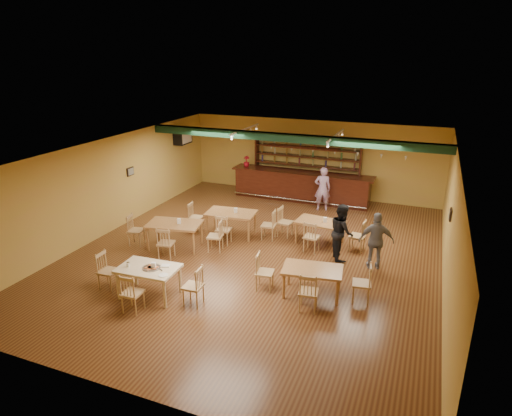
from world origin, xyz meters
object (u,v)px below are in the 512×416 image
at_px(patron_right_a, 342,232).
at_px(dining_table_a, 231,223).
at_px(bar_counter, 301,186).
at_px(patron_bar, 323,189).
at_px(dining_table_d, 312,282).
at_px(dining_table_b, 320,232).
at_px(dining_table_c, 175,235).
at_px(near_table, 149,281).

bearing_deg(patron_right_a, dining_table_a, 59.87).
relative_size(bar_counter, patron_bar, 3.42).
distance_m(bar_counter, patron_right_a, 5.21).
relative_size(dining_table_a, dining_table_d, 1.09).
height_order(dining_table_a, dining_table_d, dining_table_a).
distance_m(dining_table_d, patron_bar, 6.14).
distance_m(patron_bar, patron_right_a, 4.02).
bearing_deg(patron_right_a, dining_table_b, 21.20).
height_order(dining_table_b, dining_table_c, dining_table_c).
xyz_separation_m(dining_table_a, near_table, (-0.25, -4.11, -0.01)).
height_order(dining_table_b, patron_right_a, patron_right_a).
xyz_separation_m(dining_table_b, dining_table_d, (0.57, -3.05, -0.00)).
bearing_deg(patron_bar, dining_table_a, 39.02).
xyz_separation_m(dining_table_c, patron_bar, (3.23, 4.86, 0.42)).
bearing_deg(near_table, dining_table_c, 105.85).
xyz_separation_m(dining_table_a, dining_table_b, (2.75, 0.41, -0.03)).
distance_m(bar_counter, dining_table_b, 4.14).
height_order(dining_table_d, near_table, near_table).
bearing_deg(patron_bar, dining_table_d, 82.59).
distance_m(dining_table_d, near_table, 3.86).
distance_m(near_table, patron_right_a, 5.33).
xyz_separation_m(dining_table_d, patron_right_a, (0.23, 2.25, 0.45)).
relative_size(dining_table_b, dining_table_c, 0.91).
relative_size(dining_table_b, dining_table_d, 1.01).
relative_size(dining_table_c, patron_bar, 0.96).
relative_size(near_table, patron_bar, 0.86).
relative_size(dining_table_b, near_table, 1.01).
xyz_separation_m(dining_table_d, patron_bar, (-1.23, 6.00, 0.46)).
distance_m(dining_table_b, dining_table_d, 3.11).
relative_size(dining_table_a, dining_table_c, 0.98).
height_order(dining_table_a, patron_right_a, patron_right_a).
xyz_separation_m(dining_table_b, patron_right_a, (0.80, -0.80, 0.45)).
relative_size(dining_table_a, near_table, 1.09).
distance_m(near_table, patron_bar, 7.83).
bearing_deg(dining_table_d, dining_table_c, 157.50).
distance_m(dining_table_a, patron_bar, 3.98).
distance_m(dining_table_b, patron_right_a, 1.22).
relative_size(dining_table_b, patron_bar, 0.87).
bearing_deg(dining_table_a, dining_table_b, 2.65).
relative_size(dining_table_c, dining_table_d, 1.11).
bearing_deg(dining_table_d, dining_table_b, 92.49).
bearing_deg(patron_right_a, dining_table_c, 79.53).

